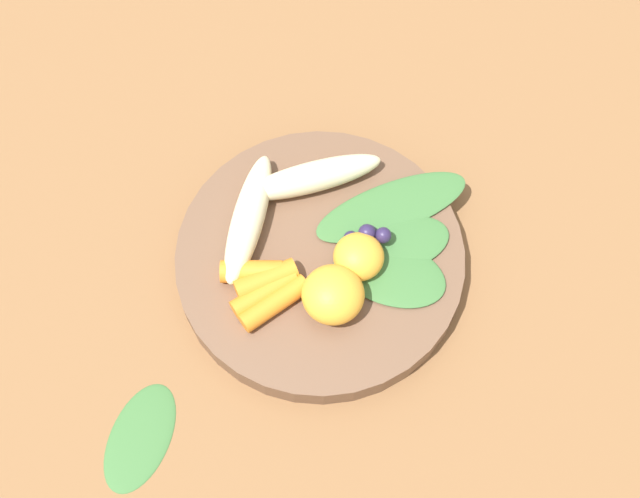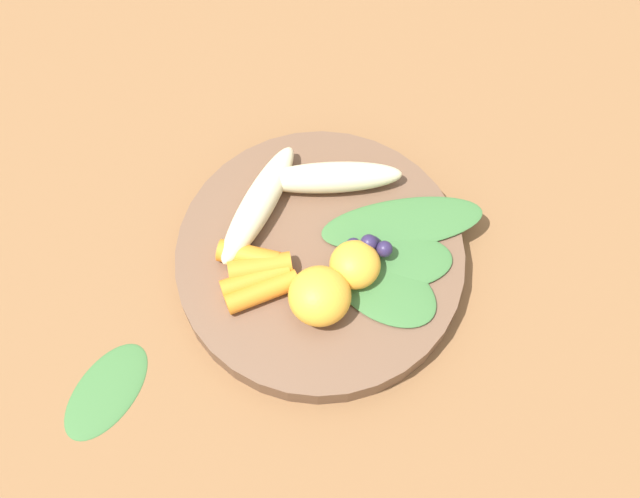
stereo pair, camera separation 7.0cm
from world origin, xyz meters
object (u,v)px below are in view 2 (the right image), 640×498
Objects in this scene: banana_peeled_left at (258,204)px; orange_segment_near at (355,265)px; banana_peeled_right at (331,178)px; kale_leaf_stray at (106,391)px; bowl at (320,260)px.

banana_peeled_left is 2.93× the size of orange_segment_near.
banana_peeled_right is 1.36× the size of kale_leaf_stray.
banana_peeled_right is (-0.06, 0.02, 0.00)m from banana_peeled_left.
banana_peeled_right is 0.26m from kale_leaf_stray.
kale_leaf_stray is at bearing -11.51° from bowl.
orange_segment_near reaches higher than kale_leaf_stray.
orange_segment_near is at bearing 105.40° from bowl.
bowl reaches higher than kale_leaf_stray.
banana_peeled_right is at bearing 138.46° from banana_peeled_left.
banana_peeled_left is 0.20m from kale_leaf_stray.
banana_peeled_right reaches higher than bowl.
bowl is at bearing 79.01° from banana_peeled_right.
banana_peeled_right is (-0.05, -0.04, 0.03)m from bowl.
orange_segment_near is at bearing 80.26° from banana_peeled_left.
orange_segment_near is (-0.02, 0.10, 0.00)m from banana_peeled_left.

